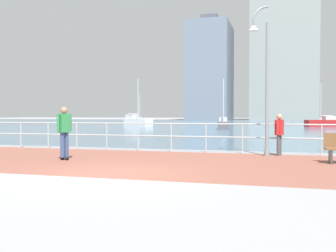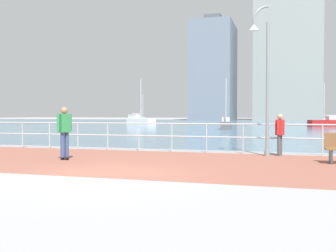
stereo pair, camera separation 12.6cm
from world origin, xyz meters
name	(u,v)px [view 2 (the right image)]	position (x,y,z in m)	size (l,w,h in m)	color
ground	(246,126)	(0.00, 40.00, 0.00)	(220.00, 220.00, 0.00)	#9E9EA3
brick_paving	(144,161)	(0.00, 2.69, 0.00)	(28.00, 6.57, 0.01)	#935647
harbor_water	(252,124)	(0.00, 50.98, 0.00)	(180.00, 88.00, 0.00)	slate
waterfront_railing	(172,132)	(0.00, 5.98, 0.79)	(25.25, 0.06, 1.15)	#B2BCC1
lamppost	(264,73)	(3.57, 5.29, 2.95)	(0.75, 0.54, 5.34)	gray
skateboarder	(64,128)	(-2.62, 2.34, 1.04)	(0.41, 0.54, 1.73)	black
bystander	(280,131)	(4.14, 5.63, 0.88)	(0.33, 0.55, 1.51)	#4C4C51
sailboat_navy	(140,121)	(-13.73, 38.99, 0.59)	(4.50, 3.33, 6.17)	white
sailboat_gray	(325,122)	(9.32, 41.19, 0.50)	(3.88, 2.73, 5.28)	#B21E1E
sailboat_red	(143,121)	(-15.48, 44.77, 0.42)	(2.44, 3.20, 4.41)	#197266
sailboat_teal	(226,124)	(-1.08, 29.54, 0.48)	(1.63, 3.70, 5.02)	#595960
tower_beige	(287,43)	(5.57, 93.02, 19.58)	(16.09, 13.02, 40.82)	#939993
tower_slate	(214,72)	(-12.31, 88.52, 12.28)	(10.17, 15.24, 26.22)	slate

